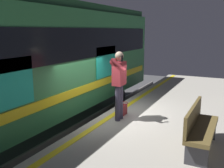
% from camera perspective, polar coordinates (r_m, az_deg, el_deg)
% --- Properties ---
extents(ground_plane, '(24.92, 24.92, 0.00)m').
position_cam_1_polar(ground_plane, '(7.97, -1.34, -13.41)').
color(ground_plane, '#3D3D3F').
extents(platform, '(14.53, 4.95, 1.05)m').
position_cam_1_polar(platform, '(7.04, 17.22, -12.78)').
color(platform, '#9E998E').
rests_on(platform, ground).
extents(safety_line, '(14.24, 0.16, 0.01)m').
position_cam_1_polar(safety_line, '(7.45, 0.68, -6.48)').
color(safety_line, yellow).
rests_on(safety_line, platform).
extents(track_rail_near, '(18.88, 0.08, 0.16)m').
position_cam_1_polar(track_rail_near, '(8.73, -10.77, -10.73)').
color(track_rail_near, slate).
rests_on(track_rail_near, ground).
extents(track_rail_far, '(18.88, 0.08, 0.16)m').
position_cam_1_polar(track_rail_far, '(9.61, -17.70, -8.94)').
color(track_rail_far, slate).
rests_on(track_rail_far, ground).
extents(train_carriage, '(12.20, 3.01, 4.06)m').
position_cam_1_polar(train_carriage, '(8.15, -17.92, 5.43)').
color(train_carriage, '#2D723F').
rests_on(train_carriage, ground).
extents(passenger, '(0.57, 0.55, 1.81)m').
position_cam_1_polar(passenger, '(6.71, 1.53, 0.91)').
color(passenger, '#383347').
rests_on(passenger, platform).
extents(handbag, '(0.37, 0.33, 0.36)m').
position_cam_1_polar(handbag, '(7.28, 2.24, -5.57)').
color(handbag, maroon).
rests_on(handbag, platform).
extents(bench, '(1.65, 0.44, 0.90)m').
position_cam_1_polar(bench, '(5.40, 18.60, -8.83)').
color(bench, brown).
rests_on(bench, platform).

